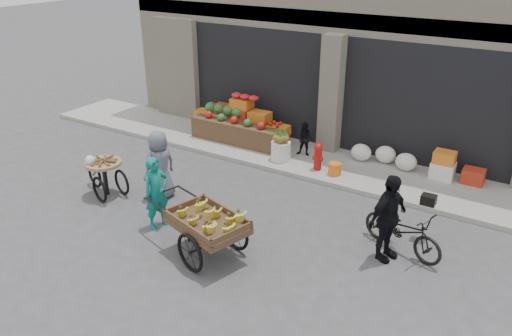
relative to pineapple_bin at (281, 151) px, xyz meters
The scene contains 15 objects.
ground 3.70m from the pineapple_bin, 78.23° to the right, with size 80.00×80.00×0.00m, color #424244.
sidewalk 0.95m from the pineapple_bin, 33.69° to the left, with size 18.00×2.20×0.12m, color gray.
building 5.41m from the pineapple_bin, 80.40° to the left, with size 14.00×6.45×7.00m.
fruit_display 1.92m from the pineapple_bin, 155.76° to the left, with size 3.10×1.12×1.24m.
pineapple_bin is the anchor object (origin of this frame).
fire_hydrant 1.11m from the pineapple_bin, ahead, with size 0.22×0.22×0.71m.
orange_bucket 1.61m from the pineapple_bin, ahead, with size 0.32×0.32×0.30m, color orange.
right_bay_goods 3.54m from the pineapple_bin, 18.10° to the left, with size 3.35×0.60×0.70m.
seated_person 0.75m from the pineapple_bin, 56.31° to the left, with size 0.45×0.35×0.93m, color black.
banana_cart 4.57m from the pineapple_bin, 78.62° to the right, with size 2.70×1.64×1.06m.
vendor_woman 4.21m from the pineapple_bin, 98.02° to the right, with size 0.57×0.37×1.55m, color #0E7264.
tricycle_cart 4.55m from the pineapple_bin, 125.08° to the right, with size 1.46×1.03×0.95m.
vendor_grey 3.46m from the pineapple_bin, 114.28° to the right, with size 0.79×0.51×1.62m, color slate.
bicycle 4.65m from the pineapple_bin, 30.95° to the right, with size 0.60×1.72×0.90m, color black.
cyclist 4.73m from the pineapple_bin, 36.39° to the right, with size 1.00×0.42×1.70m, color black.
Camera 1 is at (5.16, -7.14, 5.43)m, focal length 35.00 mm.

